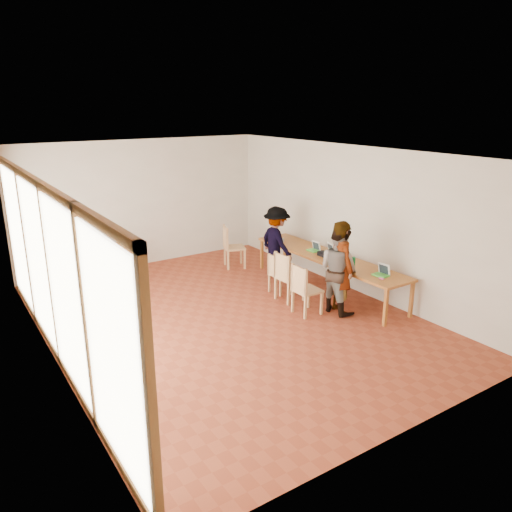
{
  "coord_description": "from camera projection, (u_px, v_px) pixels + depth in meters",
  "views": [
    {
      "loc": [
        -4.22,
        -7.29,
        3.81
      ],
      "look_at": [
        0.62,
        0.02,
        1.1
      ],
      "focal_mm": 35.0,
      "sensor_mm": 36.0,
      "label": 1
    }
  ],
  "objects": [
    {
      "name": "ground",
      "position": [
        228.0,
        319.0,
        9.15
      ],
      "size": [
        8.0,
        8.0,
        0.0
      ],
      "primitive_type": "plane",
      "color": "brown",
      "rests_on": "ground"
    },
    {
      "name": "wall_back",
      "position": [
        142.0,
        203.0,
        11.9
      ],
      "size": [
        6.0,
        0.1,
        3.0
      ],
      "primitive_type": "cube",
      "color": "beige",
      "rests_on": "ground"
    },
    {
      "name": "wall_front",
      "position": [
        409.0,
        320.0,
        5.52
      ],
      "size": [
        6.0,
        0.1,
        3.0
      ],
      "primitive_type": "cube",
      "color": "beige",
      "rests_on": "ground"
    },
    {
      "name": "wall_right",
      "position": [
        352.0,
        219.0,
        10.29
      ],
      "size": [
        0.1,
        8.0,
        3.0
      ],
      "primitive_type": "cube",
      "color": "beige",
      "rests_on": "ground"
    },
    {
      "name": "window_wall",
      "position": [
        49.0,
        270.0,
        7.15
      ],
      "size": [
        0.1,
        8.0,
        3.0
      ],
      "primitive_type": "cube",
      "color": "white",
      "rests_on": "ground"
    },
    {
      "name": "ceiling",
      "position": [
        225.0,
        152.0,
        8.26
      ],
      "size": [
        6.0,
        8.0,
        0.04
      ],
      "primitive_type": "cube",
      "color": "white",
      "rests_on": "wall_back"
    },
    {
      "name": "communal_table",
      "position": [
        328.0,
        258.0,
        10.38
      ],
      "size": [
        0.8,
        4.0,
        0.75
      ],
      "color": "#A45D24",
      "rests_on": "ground"
    },
    {
      "name": "side_table",
      "position": [
        116.0,
        251.0,
        10.98
      ],
      "size": [
        0.9,
        0.9,
        0.75
      ],
      "rotation": [
        0.0,
        0.0,
        -0.13
      ],
      "color": "#A45D24",
      "rests_on": "ground"
    },
    {
      "name": "chair_near",
      "position": [
        303.0,
        285.0,
        9.18
      ],
      "size": [
        0.45,
        0.45,
        0.51
      ],
      "rotation": [
        0.0,
        0.0,
        -0.01
      ],
      "color": "tan",
      "rests_on": "ground"
    },
    {
      "name": "chair_mid",
      "position": [
        286.0,
        272.0,
        9.81
      ],
      "size": [
        0.49,
        0.49,
        0.53
      ],
      "rotation": [
        0.0,
        0.0,
        0.05
      ],
      "color": "tan",
      "rests_on": "ground"
    },
    {
      "name": "chair_far",
      "position": [
        278.0,
        270.0,
        10.25
      ],
      "size": [
        0.44,
        0.44,
        0.44
      ],
      "rotation": [
        0.0,
        0.0,
        0.14
      ],
      "color": "tan",
      "rests_on": "ground"
    },
    {
      "name": "chair_empty",
      "position": [
        230.0,
        242.0,
        11.86
      ],
      "size": [
        0.6,
        0.6,
        0.54
      ],
      "rotation": [
        0.0,
        0.0,
        -0.34
      ],
      "color": "tan",
      "rests_on": "ground"
    },
    {
      "name": "chair_spare",
      "position": [
        97.0,
        290.0,
        9.1
      ],
      "size": [
        0.46,
        0.46,
        0.46
      ],
      "rotation": [
        0.0,
        0.0,
        2.99
      ],
      "color": "tan",
      "rests_on": "ground"
    },
    {
      "name": "person_near",
      "position": [
        341.0,
        268.0,
        9.21
      ],
      "size": [
        0.57,
        0.73,
        1.77
      ],
      "primitive_type": "imported",
      "rotation": [
        0.0,
        0.0,
        1.32
      ],
      "color": "gray",
      "rests_on": "ground"
    },
    {
      "name": "person_mid",
      "position": [
        338.0,
        270.0,
        9.27
      ],
      "size": [
        0.68,
        0.84,
        1.66
      ],
      "primitive_type": "imported",
      "rotation": [
        0.0,
        0.0,
        1.63
      ],
      "color": "gray",
      "rests_on": "ground"
    },
    {
      "name": "person_far",
      "position": [
        277.0,
        242.0,
        11.15
      ],
      "size": [
        0.66,
        1.08,
        1.62
      ],
      "primitive_type": "imported",
      "rotation": [
        0.0,
        0.0,
        1.52
      ],
      "color": "gray",
      "rests_on": "ground"
    },
    {
      "name": "laptop_near",
      "position": [
        382.0,
        272.0,
        9.18
      ],
      "size": [
        0.26,
        0.29,
        0.22
      ],
      "rotation": [
        0.0,
        0.0,
        0.11
      ],
      "color": "green",
      "rests_on": "communal_table"
    },
    {
      "name": "laptop_mid",
      "position": [
        329.0,
        250.0,
        10.55
      ],
      "size": [
        0.26,
        0.29,
        0.22
      ],
      "rotation": [
        0.0,
        0.0,
        -0.18
      ],
      "color": "green",
      "rests_on": "communal_table"
    },
    {
      "name": "laptop_far",
      "position": [
        315.0,
        248.0,
        10.71
      ],
      "size": [
        0.22,
        0.26,
        0.21
      ],
      "rotation": [
        0.0,
        0.0,
        0.04
      ],
      "color": "green",
      "rests_on": "communal_table"
    },
    {
      "name": "yellow_mug",
      "position": [
        339.0,
        258.0,
        10.06
      ],
      "size": [
        0.16,
        0.16,
        0.1
      ],
      "primitive_type": "imported",
      "rotation": [
        0.0,
        0.0,
        0.4
      ],
      "color": "gold",
      "rests_on": "communal_table"
    },
    {
      "name": "green_bottle",
      "position": [
        353.0,
        264.0,
        9.39
      ],
      "size": [
        0.07,
        0.07,
        0.28
      ],
      "primitive_type": "cylinder",
      "color": "#14833B",
      "rests_on": "communal_table"
    },
    {
      "name": "clear_glass",
      "position": [
        282.0,
        240.0,
        11.39
      ],
      "size": [
        0.07,
        0.07,
        0.09
      ],
      "primitive_type": "cylinder",
      "color": "silver",
      "rests_on": "communal_table"
    },
    {
      "name": "condiment_cup",
      "position": [
        327.0,
        253.0,
        10.45
      ],
      "size": [
        0.08,
        0.08,
        0.06
      ],
      "primitive_type": "cylinder",
      "color": "white",
      "rests_on": "communal_table"
    },
    {
      "name": "pink_phone",
      "position": [
        382.0,
        279.0,
        9.01
      ],
      "size": [
        0.05,
        0.1,
        0.01
      ],
      "primitive_type": "cube",
      "color": "#F656A1",
      "rests_on": "communal_table"
    },
    {
      "name": "black_pouch",
      "position": [
        324.0,
        254.0,
        10.33
      ],
      "size": [
        0.16,
        0.26,
        0.09
      ],
      "primitive_type": "cube",
      "color": "black",
      "rests_on": "communal_table"
    }
  ]
}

